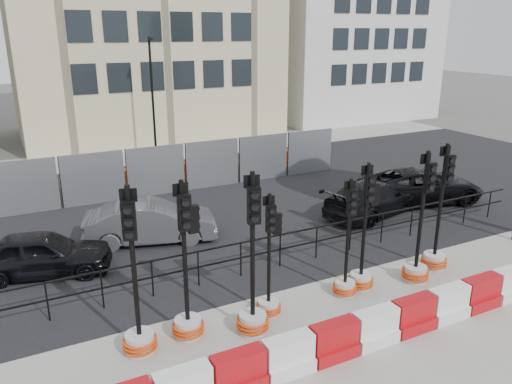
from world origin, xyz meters
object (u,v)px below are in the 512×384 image
traffic_signal_d (269,287)px  car_a (42,254)px  traffic_signal_h (436,244)px  traffic_signal_a (138,321)px  car_c (374,198)px

traffic_signal_d → car_a: (-4.46, 4.53, -0.10)m
traffic_signal_h → traffic_signal_a: bearing=-174.3°
traffic_signal_a → car_c: bearing=43.0°
traffic_signal_a → traffic_signal_d: (3.03, 0.05, -0.03)m
traffic_signal_d → traffic_signal_h: 5.21m
car_a → traffic_signal_h: bearing=-99.2°
traffic_signal_d → car_a: size_ratio=0.77×
traffic_signal_a → car_a: traffic_signal_a is taller
traffic_signal_d → car_c: (6.48, 4.16, -0.09)m
traffic_signal_d → traffic_signal_h: (5.21, 0.02, 0.02)m
traffic_signal_a → traffic_signal_d: size_ratio=1.21×
traffic_signal_h → car_a: size_ratio=0.92×
traffic_signal_d → traffic_signal_h: size_ratio=0.84×
traffic_signal_d → traffic_signal_a: bearing=-168.7°
car_a → car_c: bearing=-76.2°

